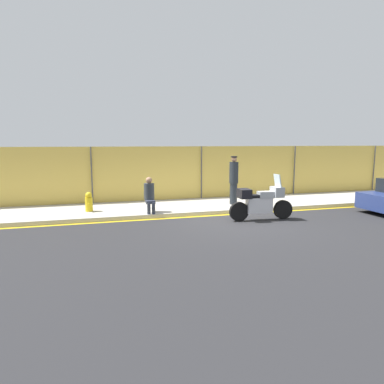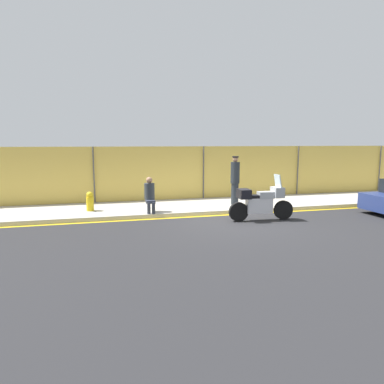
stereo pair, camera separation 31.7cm
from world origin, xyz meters
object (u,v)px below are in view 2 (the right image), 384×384
(officer_standing, at_px, (235,180))
(person_seated_on_curb, at_px, (150,193))
(motorcycle, at_px, (261,202))
(fire_hydrant, at_px, (90,201))

(officer_standing, xyz_separation_m, person_seated_on_curb, (-3.43, -0.67, -0.30))
(motorcycle, distance_m, fire_hydrant, 5.97)
(officer_standing, bearing_deg, person_seated_on_curb, -168.92)
(officer_standing, bearing_deg, fire_hydrant, 179.45)
(person_seated_on_curb, distance_m, fire_hydrant, 2.19)
(fire_hydrant, bearing_deg, officer_standing, -0.55)
(person_seated_on_curb, height_order, fire_hydrant, person_seated_on_curb)
(motorcycle, bearing_deg, fire_hydrant, 160.01)
(motorcycle, distance_m, person_seated_on_curb, 3.81)
(person_seated_on_curb, bearing_deg, officer_standing, 11.08)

